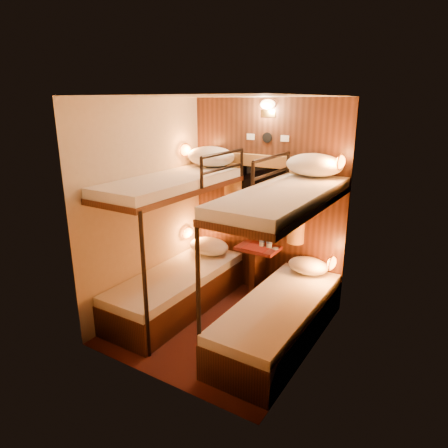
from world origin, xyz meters
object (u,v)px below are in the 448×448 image
Objects in this scene: bunk_right at (280,291)px; bottle_left at (262,238)px; bunk_left at (177,264)px; bottle_right at (269,239)px; table at (258,264)px.

bunk_right is 1.05m from bottle_left.
bunk_right is at bearing 0.00° from bunk_left.
bottle_right is at bearing 122.18° from bunk_right.
bottle_right is (0.13, 0.05, 0.34)m from table.
table is (-0.65, 0.78, -0.14)m from bunk_right.
bunk_right is 7.95× the size of bottle_left.
table is 2.74× the size of bottle_left.
bunk_right reaches higher than bottle_left.
bunk_right is at bearing -50.33° from table.
bunk_left is 7.47× the size of bottle_right.
bunk_left is 1.30m from bunk_right.
table is at bearing 50.33° from bunk_left.
bottle_left is at bearing 55.61° from table.
bunk_left is at bearing -129.41° from bottle_left.
bottle_left is 0.10m from bottle_right.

